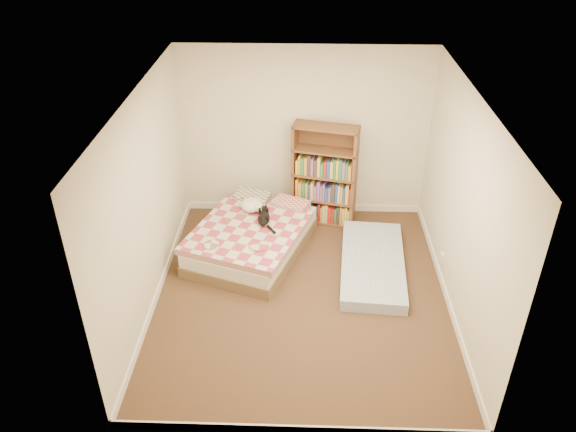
{
  "coord_description": "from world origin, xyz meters",
  "views": [
    {
      "loc": [
        0.01,
        -5.33,
        4.41
      ],
      "look_at": [
        -0.18,
        0.3,
        0.93
      ],
      "focal_mm": 35.0,
      "sensor_mm": 36.0,
      "label": 1
    }
  ],
  "objects_px": {
    "floor_mattress": "(372,264)",
    "black_cat": "(264,217)",
    "white_dog": "(252,205)",
    "bookshelf": "(324,187)",
    "bed": "(252,236)"
  },
  "relations": [
    {
      "from": "floor_mattress",
      "to": "black_cat",
      "type": "height_order",
      "value": "black_cat"
    },
    {
      "from": "bed",
      "to": "white_dog",
      "type": "distance_m",
      "value": 0.44
    },
    {
      "from": "floor_mattress",
      "to": "white_dog",
      "type": "distance_m",
      "value": 1.81
    },
    {
      "from": "bed",
      "to": "floor_mattress",
      "type": "height_order",
      "value": "bed"
    },
    {
      "from": "floor_mattress",
      "to": "black_cat",
      "type": "bearing_deg",
      "value": 166.96
    },
    {
      "from": "bookshelf",
      "to": "floor_mattress",
      "type": "relative_size",
      "value": 0.85
    },
    {
      "from": "white_dog",
      "to": "bookshelf",
      "type": "bearing_deg",
      "value": 21.6
    },
    {
      "from": "white_dog",
      "to": "floor_mattress",
      "type": "bearing_deg",
      "value": -28.19
    },
    {
      "from": "floor_mattress",
      "to": "white_dog",
      "type": "relative_size",
      "value": 5.12
    },
    {
      "from": "floor_mattress",
      "to": "white_dog",
      "type": "height_order",
      "value": "white_dog"
    },
    {
      "from": "bookshelf",
      "to": "black_cat",
      "type": "bearing_deg",
      "value": -124.14
    },
    {
      "from": "bed",
      "to": "bookshelf",
      "type": "xyz_separation_m",
      "value": [
        0.97,
        0.81,
        0.33
      ]
    },
    {
      "from": "bed",
      "to": "floor_mattress",
      "type": "bearing_deg",
      "value": 6.08
    },
    {
      "from": "bed",
      "to": "floor_mattress",
      "type": "xyz_separation_m",
      "value": [
        1.59,
        -0.38,
        -0.14
      ]
    },
    {
      "from": "bed",
      "to": "white_dog",
      "type": "relative_size",
      "value": 6.09
    }
  ]
}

